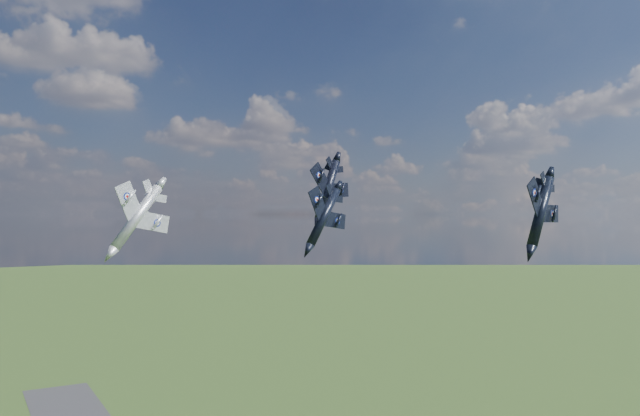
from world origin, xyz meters
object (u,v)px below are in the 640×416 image
jet_lead_navy (324,217)px  jet_high_navy (328,190)px  jet_left_silver (137,217)px  jet_right_navy (541,212)px

jet_lead_navy → jet_high_navy: jet_high_navy is taller
jet_left_silver → jet_right_navy: bearing=-67.2°
jet_left_silver → jet_lead_navy: bearing=-55.3°
jet_lead_navy → jet_left_silver: 28.12m
jet_high_navy → jet_right_navy: bearing=-98.4°
jet_lead_navy → jet_left_silver: jet_left_silver is taller
jet_lead_navy → jet_right_navy: jet_right_navy is taller
jet_high_navy → jet_left_silver: 30.92m
jet_high_navy → jet_left_silver: bearing=155.8°
jet_lead_navy → jet_high_navy: bearing=41.2°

